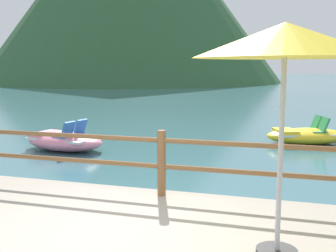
% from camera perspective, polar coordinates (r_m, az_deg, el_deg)
% --- Properties ---
extents(ground_plane, '(200.00, 200.00, 0.00)m').
position_cam_1_polar(ground_plane, '(44.01, 14.22, 5.01)').
color(ground_plane, '#3D6B75').
extents(dock_railing, '(23.92, 0.12, 0.95)m').
position_cam_1_polar(dock_railing, '(5.86, -0.90, -4.14)').
color(dock_railing, brown).
rests_on(dock_railing, promenade_dock).
extents(beach_umbrella, '(1.70, 1.70, 2.24)m').
position_cam_1_polar(beach_umbrella, '(3.93, 15.98, 10.95)').
color(beach_umbrella, '#B2B2B7').
rests_on(beach_umbrella, promenade_dock).
extents(pedal_boat_0, '(2.73, 2.08, 0.81)m').
position_cam_1_polar(pedal_boat_0, '(12.76, 18.76, -1.24)').
color(pedal_boat_0, yellow).
rests_on(pedal_boat_0, ground).
extents(pedal_boat_3, '(2.52, 1.67, 0.84)m').
position_cam_1_polar(pedal_boat_3, '(11.47, -14.26, -1.96)').
color(pedal_boat_3, pink).
rests_on(pedal_boat_3, ground).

